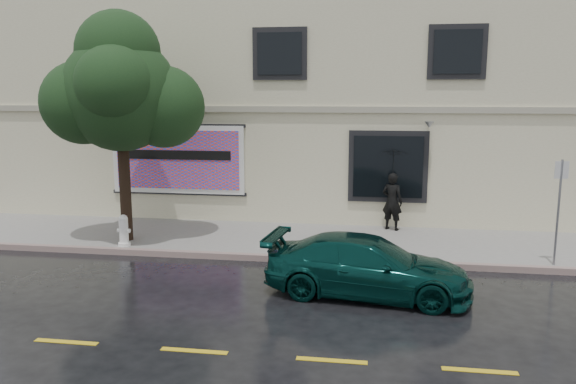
# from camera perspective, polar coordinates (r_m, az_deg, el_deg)

# --- Properties ---
(ground) EXTENTS (90.00, 90.00, 0.00)m
(ground) POSITION_cam_1_polar(r_m,az_deg,el_deg) (12.57, -4.53, -8.91)
(ground) COLOR black
(ground) RESTS_ON ground
(sidewalk) EXTENTS (20.00, 3.50, 0.15)m
(sidewalk) POSITION_cam_1_polar(r_m,az_deg,el_deg) (15.59, -1.82, -4.84)
(sidewalk) COLOR gray
(sidewalk) RESTS_ON ground
(curb) EXTENTS (20.00, 0.18, 0.16)m
(curb) POSITION_cam_1_polar(r_m,az_deg,el_deg) (13.94, -3.13, -6.66)
(curb) COLOR gray
(curb) RESTS_ON ground
(road_marking) EXTENTS (19.00, 0.12, 0.01)m
(road_marking) POSITION_cam_1_polar(r_m,az_deg,el_deg) (9.44, -9.51, -15.63)
(road_marking) COLOR gold
(road_marking) RESTS_ON ground
(building) EXTENTS (20.00, 8.12, 7.00)m
(building) POSITION_cam_1_polar(r_m,az_deg,el_deg) (20.76, 1.02, 8.44)
(building) COLOR beige
(building) RESTS_ON ground
(billboard) EXTENTS (4.30, 0.16, 2.20)m
(billboard) POSITION_cam_1_polar(r_m,az_deg,el_deg) (17.64, -11.16, 3.26)
(billboard) COLOR white
(billboard) RESTS_ON ground
(car) EXTENTS (4.33, 2.31, 1.21)m
(car) POSITION_cam_1_polar(r_m,az_deg,el_deg) (11.60, 8.06, -7.47)
(car) COLOR #08342F
(car) RESTS_ON ground
(pedestrian) EXTENTS (0.72, 0.61, 1.67)m
(pedestrian) POSITION_cam_1_polar(r_m,az_deg,el_deg) (16.47, 10.54, -0.95)
(pedestrian) COLOR black
(pedestrian) RESTS_ON sidewalk
(umbrella) EXTENTS (0.99, 0.99, 0.68)m
(umbrella) POSITION_cam_1_polar(r_m,az_deg,el_deg) (16.29, 10.67, 3.12)
(umbrella) COLOR black
(umbrella) RESTS_ON pedestrian
(street_tree) EXTENTS (3.00, 3.00, 5.40)m
(street_tree) POSITION_cam_1_polar(r_m,az_deg,el_deg) (15.39, -16.67, 9.47)
(street_tree) COLOR black
(street_tree) RESTS_ON sidewalk
(fire_hydrant) EXTENTS (0.34, 0.32, 0.82)m
(fire_hydrant) POSITION_cam_1_polar(r_m,az_deg,el_deg) (15.21, -16.34, -3.78)
(fire_hydrant) COLOR white
(fire_hydrant) RESTS_ON sidewalk
(sign_pole) EXTENTS (0.30, 0.05, 2.45)m
(sign_pole) POSITION_cam_1_polar(r_m,az_deg,el_deg) (14.14, 25.82, -0.92)
(sign_pole) COLOR gray
(sign_pole) RESTS_ON sidewalk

